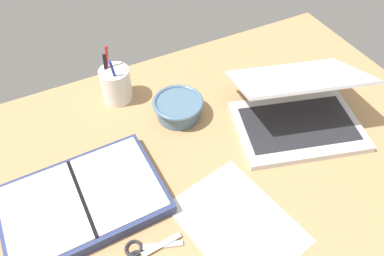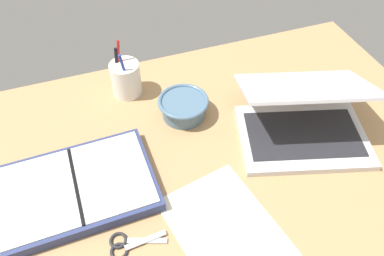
% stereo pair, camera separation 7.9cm
% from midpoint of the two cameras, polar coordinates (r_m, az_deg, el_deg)
% --- Properties ---
extents(desk_top, '(1.40, 1.00, 0.02)m').
position_cam_midpoint_polar(desk_top, '(0.93, 0.03, -8.11)').
color(desk_top, tan).
rests_on(desk_top, ground).
extents(laptop, '(0.40, 0.37, 0.17)m').
position_cam_midpoint_polar(laptop, '(1.03, 13.68, 2.70)').
color(laptop, silver).
rests_on(laptop, desk_top).
extents(bowl, '(0.14, 0.14, 0.06)m').
position_cam_midpoint_polar(bowl, '(1.04, -4.32, 3.05)').
color(bowl, slate).
rests_on(bowl, desk_top).
extents(pen_cup, '(0.09, 0.09, 0.17)m').
position_cam_midpoint_polar(pen_cup, '(1.10, -13.55, 6.40)').
color(pen_cup, white).
rests_on(pen_cup, desk_top).
extents(planner, '(0.36, 0.25, 0.03)m').
position_cam_midpoint_polar(planner, '(0.91, -18.75, -10.53)').
color(planner, navy).
rests_on(planner, desk_top).
extents(scissors, '(0.12, 0.06, 0.01)m').
position_cam_midpoint_polar(scissors, '(0.84, -10.56, -18.20)').
color(scissors, '#B7B7BC').
rests_on(scissors, desk_top).
extents(paper_sheet_front, '(0.26, 0.31, 0.00)m').
position_cam_midpoint_polar(paper_sheet_front, '(0.86, 3.96, -14.45)').
color(paper_sheet_front, silver).
rests_on(paper_sheet_front, desk_top).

